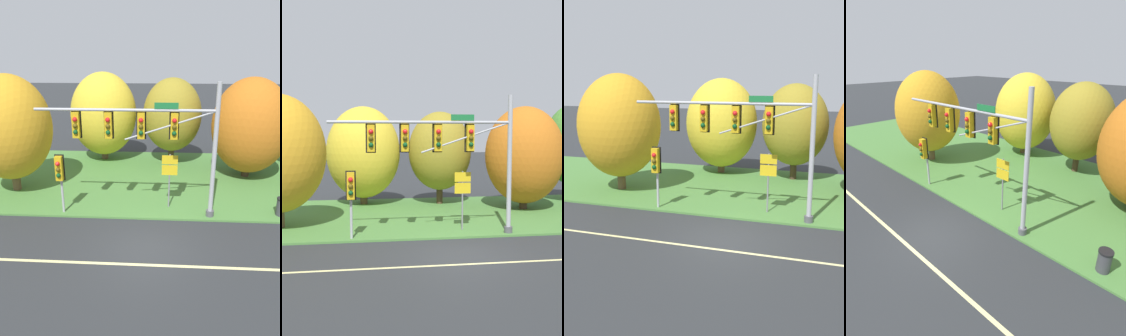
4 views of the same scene
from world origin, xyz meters
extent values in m
plane|color=#282B2D|center=(0.00, 0.00, 0.00)|extent=(160.00, 160.00, 0.00)
cube|color=beige|center=(0.00, -1.20, 0.00)|extent=(36.00, 0.16, 0.01)
cube|color=#477A38|center=(0.00, 8.25, 0.05)|extent=(48.00, 11.50, 0.10)
cylinder|color=#9EA0A5|center=(3.09, 2.94, 3.40)|extent=(0.22, 0.22, 6.61)
cylinder|color=#4C4C51|center=(3.09, 2.94, 0.25)|extent=(0.40, 0.40, 0.30)
cylinder|color=#9EA0A5|center=(-1.16, 2.94, 5.41)|extent=(8.51, 0.14, 0.14)
cylinder|color=#9EA0A5|center=(0.97, 2.94, 4.71)|extent=(4.28, 0.08, 1.48)
cube|color=gold|center=(1.15, 2.94, 4.68)|extent=(0.34, 0.28, 1.22)
cube|color=black|center=(1.15, 3.10, 4.68)|extent=(0.46, 0.04, 1.34)
sphere|color=red|center=(1.15, 2.76, 4.98)|extent=(0.22, 0.22, 0.22)
sphere|color=#51420C|center=(1.15, 2.76, 4.68)|extent=(0.22, 0.22, 0.22)
sphere|color=#0C4219|center=(1.15, 2.76, 4.38)|extent=(0.22, 0.22, 0.22)
cube|color=gold|center=(-0.39, 2.94, 4.68)|extent=(0.34, 0.28, 1.22)
cube|color=black|center=(-0.39, 3.10, 4.68)|extent=(0.46, 0.04, 1.34)
sphere|color=red|center=(-0.39, 2.76, 4.98)|extent=(0.22, 0.22, 0.22)
sphere|color=#51420C|center=(-0.39, 2.76, 4.68)|extent=(0.22, 0.22, 0.22)
sphere|color=#0C4219|center=(-0.39, 2.76, 4.38)|extent=(0.22, 0.22, 0.22)
cube|color=gold|center=(-1.93, 2.94, 4.68)|extent=(0.34, 0.28, 1.22)
cube|color=black|center=(-1.93, 3.10, 4.68)|extent=(0.46, 0.04, 1.34)
sphere|color=red|center=(-1.93, 2.76, 4.98)|extent=(0.22, 0.22, 0.22)
sphere|color=#51420C|center=(-1.93, 2.76, 4.68)|extent=(0.22, 0.22, 0.22)
sphere|color=#0C4219|center=(-1.93, 2.76, 4.38)|extent=(0.22, 0.22, 0.22)
cube|color=gold|center=(-3.48, 2.94, 4.68)|extent=(0.34, 0.28, 1.22)
cube|color=black|center=(-3.48, 3.10, 4.68)|extent=(0.46, 0.04, 1.34)
sphere|color=red|center=(-3.48, 2.76, 4.98)|extent=(0.22, 0.22, 0.22)
sphere|color=#51420C|center=(-3.48, 2.76, 4.68)|extent=(0.22, 0.22, 0.22)
sphere|color=#0C4219|center=(-3.48, 2.76, 4.38)|extent=(0.22, 0.22, 0.22)
cube|color=#196B33|center=(0.77, 2.89, 5.63)|extent=(1.10, 0.04, 0.28)
cylinder|color=#9EA0A5|center=(-4.40, 2.92, 1.61)|extent=(0.12, 0.12, 3.02)
cube|color=gold|center=(-4.40, 2.72, 2.56)|extent=(0.34, 0.28, 1.22)
cube|color=black|center=(-4.40, 2.88, 2.56)|extent=(0.46, 0.04, 1.34)
sphere|color=red|center=(-4.40, 2.54, 2.86)|extent=(0.22, 0.22, 0.22)
sphere|color=#51420C|center=(-4.40, 2.54, 2.56)|extent=(0.22, 0.22, 0.22)
sphere|color=#0C4219|center=(-4.40, 2.54, 2.26)|extent=(0.22, 0.22, 0.22)
cylinder|color=slate|center=(1.03, 3.87, 1.57)|extent=(0.08, 0.08, 2.93)
cube|color=gold|center=(1.03, 3.84, 2.75)|extent=(0.81, 0.03, 0.47)
cube|color=gold|center=(1.03, 3.84, 2.19)|extent=(0.80, 0.03, 0.53)
cylinder|color=brown|center=(-8.06, 5.71, 1.33)|extent=(0.48, 0.48, 2.46)
ellipsoid|color=#C68C1E|center=(-8.06, 5.71, 3.88)|extent=(4.80, 4.80, 6.00)
cylinder|color=brown|center=(-3.74, 12.13, 1.17)|extent=(0.49, 0.49, 2.13)
ellipsoid|color=gold|center=(-3.74, 12.13, 3.58)|extent=(4.90, 4.90, 6.12)
cylinder|color=#423021|center=(1.35, 11.55, 1.31)|extent=(0.42, 0.42, 2.41)
ellipsoid|color=olive|center=(1.35, 11.55, 3.67)|extent=(4.20, 4.20, 5.25)
camera|label=1|loc=(0.50, -12.08, 7.90)|focal=35.00mm
camera|label=2|loc=(-3.98, -16.25, 5.01)|focal=45.00mm
camera|label=3|loc=(4.41, -15.91, 6.40)|focal=45.00mm
camera|label=4|loc=(8.91, -5.48, 7.71)|focal=28.00mm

